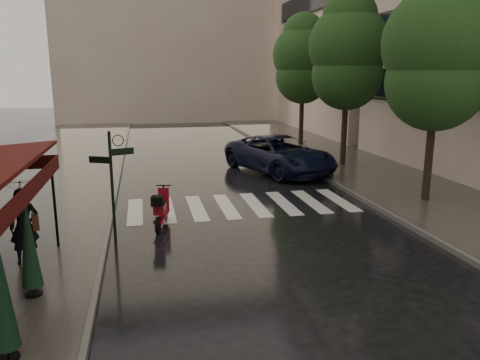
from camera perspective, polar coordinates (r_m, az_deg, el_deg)
name	(u,v)px	position (r m, az deg, el deg)	size (l,w,h in m)	color
ground	(165,286)	(10.67, -9.09, -12.67)	(120.00, 120.00, 0.00)	black
sidewalk_near	(49,177)	(22.49, -22.25, 0.29)	(6.00, 60.00, 0.12)	#38332D
sidewalk_far	(356,165)	(24.52, 13.98, 1.84)	(5.50, 60.00, 0.12)	#38332D
curb_near	(120,174)	(22.13, -14.47, 0.69)	(0.12, 60.00, 0.16)	#595651
curb_far	(304,166)	(23.44, 7.80, 1.65)	(0.12, 60.00, 0.16)	#595651
crosswalk	(241,205)	(16.63, 0.11, -3.10)	(7.85, 3.20, 0.01)	silver
signpost	(112,178)	(12.96, -15.34, 0.19)	(1.17, 0.29, 3.10)	black
haussmann_far	(358,12)	(39.70, 14.14, 19.22)	(8.00, 16.00, 18.50)	tan
backdrop_building	(172,16)	(48.07, -8.26, 19.17)	(22.00, 6.00, 20.00)	tan
tree_near	(439,51)	(17.72, 23.04, 14.27)	(3.80, 3.80, 7.99)	black
tree_mid	(348,52)	(23.80, 13.03, 14.97)	(3.80, 3.80, 8.34)	black
tree_far	(303,59)	(30.37, 7.70, 14.38)	(3.80, 3.80, 8.16)	black
pedestrian_with_umbrella	(21,195)	(12.07, -25.14, -1.65)	(1.32, 1.33, 2.54)	black
scooter	(161,210)	(14.41, -9.61, -3.59)	(0.68, 1.74, 1.16)	black
parked_car	(279,154)	(22.16, 4.84, 3.14)	(2.85, 6.19, 1.72)	black
parasol_front	(0,284)	(8.23, -27.25, -11.24)	(0.43, 0.43, 2.39)	black
parasol_back	(28,240)	(10.34, -24.39, -6.73)	(0.41, 0.41, 2.21)	black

